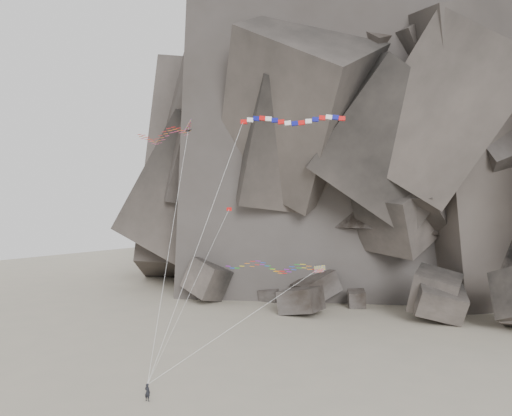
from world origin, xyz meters
The scene contains 8 objects.
ground centered at (0.00, 0.00, 0.00)m, with size 260.00×260.00×0.00m, color #9F9580.
headland centered at (0.00, 70.00, 42.00)m, with size 110.00×70.00×84.00m, color #4F4741, non-canonical shape.
boulder_field centered at (7.44, 34.78, 2.59)m, with size 69.94×16.38×10.26m.
kite_flyer centered at (-2.86, -10.61, 0.91)m, with size 0.63×0.42×1.82m, color black.
delta_kite centered at (-13.88, 4.07, 26.61)m, with size 15.91×15.30×26.74m.
banner_kite centered at (5.42, 2.05, 26.39)m, with size 13.50×15.14×25.59m.
parafoil_kite centered at (1.82, 3.82, 10.93)m, with size 12.33×15.05×10.00m.
pennant_kite centered at (-3.68, 1.88, 14.40)m, with size 1.28×15.34×15.99m.
Camera 1 is at (27.53, -44.98, 17.25)m, focal length 35.00 mm.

